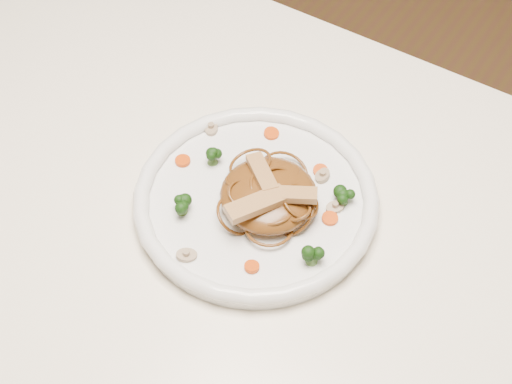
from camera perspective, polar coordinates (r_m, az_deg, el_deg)
The scene contains 19 objects.
table at distance 0.99m, azimuth -0.39°, elevation -6.65°, with size 1.20×0.80×0.75m.
plate at distance 0.92m, azimuth -0.00°, elevation -0.85°, with size 0.30×0.30×0.02m, color white.
noodle_mound at distance 0.90m, azimuth 0.96°, elevation -0.21°, with size 0.12×0.12×0.04m, color brown.
chicken_a at distance 0.87m, azimuth 2.63°, elevation -0.20°, with size 0.06×0.02×0.01m, color tan.
chicken_b at distance 0.89m, azimuth 0.45°, elevation 1.46°, with size 0.06×0.02×0.01m, color tan.
chicken_c at distance 0.86m, azimuth 0.03°, elevation -0.93°, with size 0.07×0.02×0.01m, color tan.
broccoli_0 at distance 0.91m, azimuth 6.69°, elevation -0.23°, with size 0.02×0.02×0.03m, color #12390B, non-canonical shape.
broccoli_1 at distance 0.94m, azimuth -3.38°, elevation 2.95°, with size 0.03×0.03×0.03m, color #12390B, non-canonical shape.
broccoli_2 at distance 0.90m, azimuth -5.73°, elevation -0.92°, with size 0.03×0.03×0.03m, color #12390B, non-canonical shape.
broccoli_3 at distance 0.85m, azimuth 4.32°, elevation -4.70°, with size 0.03×0.03×0.03m, color #12390B, non-canonical shape.
carrot_0 at distance 0.94m, azimuth 4.93°, elevation 1.63°, with size 0.02×0.02×0.01m, color #EA4808.
carrot_1 at distance 0.96m, azimuth -5.61°, elevation 2.39°, with size 0.02×0.02×0.01m, color #EA4808.
carrot_2 at distance 0.90m, azimuth 5.66°, elevation -2.02°, with size 0.02×0.02×0.01m, color #EA4808.
carrot_3 at distance 0.98m, azimuth 1.18°, elevation 4.48°, with size 0.02×0.02×0.01m, color #EA4808.
carrot_4 at distance 0.86m, azimuth -0.32°, elevation -5.72°, with size 0.02×0.02×0.01m, color #EA4808.
mushroom_0 at distance 0.87m, azimuth -5.32°, elevation -4.83°, with size 0.02×0.02×0.01m, color tan.
mushroom_1 at distance 0.91m, azimuth 6.04°, elevation -1.17°, with size 0.02×0.02×0.01m, color tan.
mushroom_2 at distance 0.99m, azimuth -3.44°, elevation 4.90°, with size 0.03×0.03×0.01m, color tan.
mushroom_3 at distance 0.94m, azimuth 5.09°, elevation 1.24°, with size 0.02×0.02×0.01m, color tan.
Camera 1 is at (0.28, -0.43, 1.49)m, focal length 52.46 mm.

